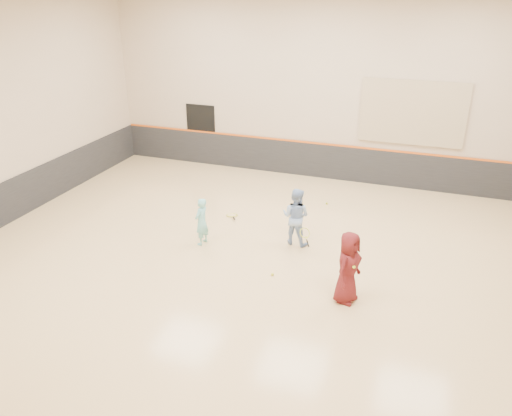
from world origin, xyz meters
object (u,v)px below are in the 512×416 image
(girl, at_px, (202,222))
(instructor, at_px, (296,216))
(spare_racket, at_px, (232,213))
(young_man, at_px, (348,268))

(girl, xyz_separation_m, instructor, (2.25, 0.84, 0.13))
(girl, relative_size, spare_racket, 1.70)
(young_man, height_order, spare_racket, young_man)
(instructor, height_order, spare_racket, instructor)
(young_man, bearing_deg, instructor, 54.54)
(instructor, relative_size, young_man, 0.95)
(girl, bearing_deg, instructor, 119.42)
(instructor, bearing_deg, girl, 28.77)
(girl, xyz_separation_m, spare_racket, (0.09, 1.83, -0.56))
(spare_racket, bearing_deg, young_man, -38.74)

